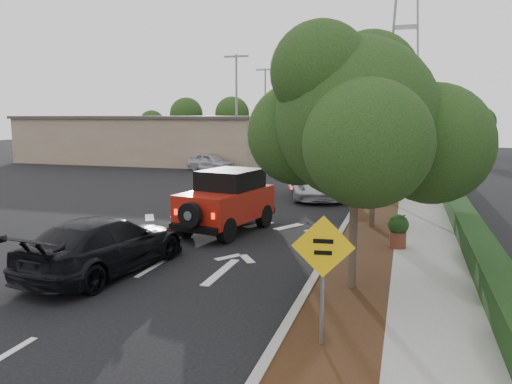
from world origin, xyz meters
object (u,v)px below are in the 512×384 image
at_px(black_suv_oncoming, 105,244).
at_px(red_jeep, 229,200).
at_px(speed_hump_sign, 323,263).
at_px(silver_suv_ahead, 317,183).

bearing_deg(black_suv_oncoming, red_jeep, -98.40).
bearing_deg(red_jeep, speed_hump_sign, -49.01).
distance_m(silver_suv_ahead, black_suv_oncoming, 14.40).
relative_size(silver_suv_ahead, speed_hump_sign, 2.29).
bearing_deg(silver_suv_ahead, speed_hump_sign, -93.73).
relative_size(silver_suv_ahead, black_suv_oncoming, 1.03).
xyz_separation_m(red_jeep, black_suv_oncoming, (-1.58, -5.61, -0.38)).
height_order(silver_suv_ahead, black_suv_oncoming, black_suv_oncoming).
xyz_separation_m(silver_suv_ahead, black_suv_oncoming, (-3.42, -13.99, 0.01)).
height_order(red_jeep, black_suv_oncoming, red_jeep).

